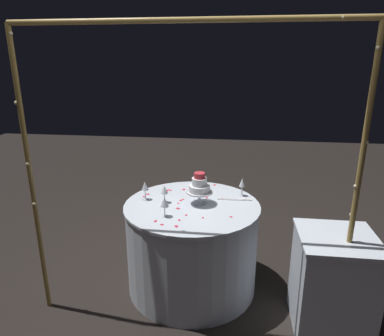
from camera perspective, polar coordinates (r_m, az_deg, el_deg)
ground_plane at (r=3.23m, az=-0.00°, el=-18.73°), size 12.00×12.00×0.00m
decorative_arch at (r=2.24m, az=-1.41°, el=5.39°), size 2.30×0.06×2.16m
main_table at (r=3.02m, az=-0.00°, el=-12.79°), size 1.13×1.13×0.77m
side_table at (r=2.80m, az=22.31°, el=-17.22°), size 0.54×0.54×0.74m
tiered_cake at (r=2.81m, az=1.26°, el=-3.05°), size 0.22×0.22×0.27m
wine_glass_0 at (r=2.60m, az=-4.60°, el=-5.79°), size 0.06×0.06×0.16m
wine_glass_1 at (r=3.02m, az=8.36°, el=-2.56°), size 0.06×0.06×0.16m
wine_glass_2 at (r=2.93m, az=-7.84°, el=-3.09°), size 0.06×0.06×0.16m
wine_glass_3 at (r=2.85m, az=-4.61°, el=-3.77°), size 0.06×0.06×0.15m
cake_knife at (r=2.95m, az=7.51°, el=-5.25°), size 0.30×0.03×0.01m
rose_petal_0 at (r=3.15m, az=-3.62°, el=-3.71°), size 0.04×0.04×0.00m
rose_petal_1 at (r=2.49m, az=-2.63°, el=-9.67°), size 0.04×0.04×0.00m
rose_petal_2 at (r=2.57m, az=-6.11°, el=-8.79°), size 0.03×0.04×0.00m
rose_petal_3 at (r=3.08m, az=-7.38°, el=-4.33°), size 0.04×0.03×0.00m
rose_petal_4 at (r=2.92m, az=-1.90°, el=-5.41°), size 0.03×0.04×0.00m
rose_petal_5 at (r=3.31m, az=1.54°, el=-2.65°), size 0.04×0.04×0.00m
rose_petal_6 at (r=3.07m, az=1.72°, el=-4.26°), size 0.03×0.04×0.00m
rose_petal_7 at (r=2.94m, az=-1.49°, el=-5.27°), size 0.03×0.03×0.00m
rose_petal_8 at (r=2.77m, az=-2.37°, el=-6.73°), size 0.04×0.03×0.00m
rose_petal_9 at (r=3.14m, az=-4.24°, el=-3.81°), size 0.03×0.04×0.00m
rose_petal_10 at (r=2.58m, az=-2.15°, el=-8.65°), size 0.03×0.03×0.00m
rose_petal_11 at (r=2.86m, az=-2.30°, el=-5.93°), size 0.02×0.03×0.00m
rose_petal_12 at (r=2.98m, az=2.49°, el=-4.96°), size 0.03×0.03×0.00m
rose_petal_13 at (r=3.16m, az=-4.01°, el=-3.66°), size 0.03×0.04×0.00m
rose_petal_14 at (r=3.16m, az=-1.37°, el=-3.57°), size 0.04×0.05×0.00m
rose_petal_15 at (r=2.52m, az=-5.04°, el=-9.36°), size 0.03×0.02×0.00m
rose_petal_16 at (r=2.65m, az=-0.98°, el=-7.85°), size 0.02×0.03×0.00m
rose_petal_17 at (r=2.61m, az=1.83°, el=-8.28°), size 0.02×0.03×0.00m
rose_petal_18 at (r=2.64m, az=6.53°, el=-8.08°), size 0.03×0.03×0.00m
rose_petal_19 at (r=3.03m, az=-7.97°, el=-4.70°), size 0.04×0.04×0.00m
rose_petal_20 at (r=3.28m, az=3.81°, el=-2.82°), size 0.04×0.04×0.00m
rose_petal_21 at (r=2.96m, az=5.17°, el=-5.12°), size 0.04×0.04×0.00m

